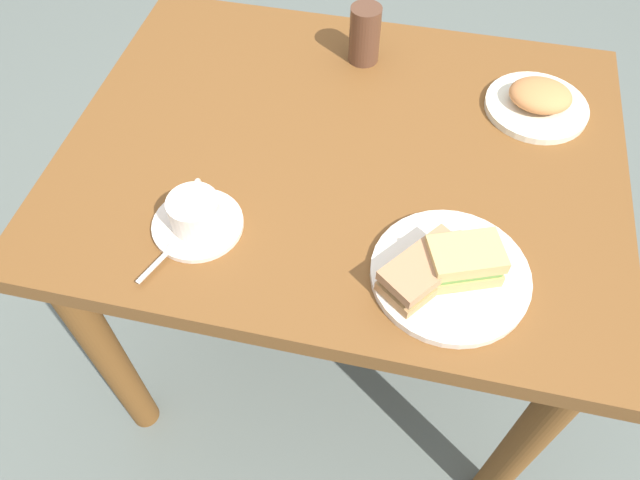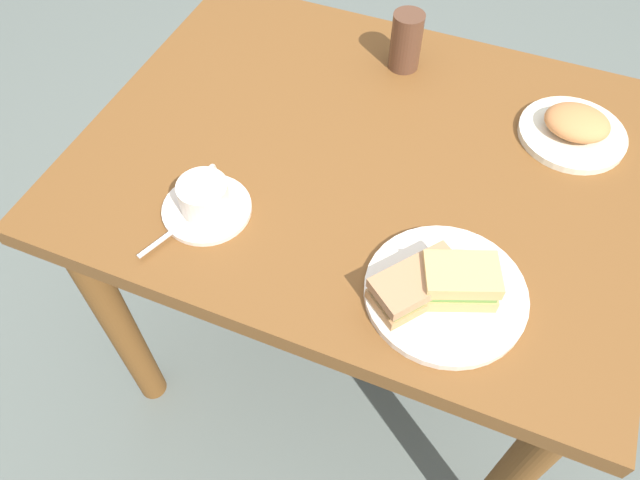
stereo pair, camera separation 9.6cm
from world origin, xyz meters
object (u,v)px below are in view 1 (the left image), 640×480
(sandwich_back, at_px, (424,270))
(drinking_glass, at_px, (365,34))
(sandwich_plate, at_px, (450,275))
(coffee_saucer, at_px, (198,224))
(side_plate, at_px, (536,107))
(dining_table, at_px, (341,192))
(spoon, at_px, (166,254))
(coffee_cup, at_px, (195,211))
(sandwich_front, at_px, (464,261))

(sandwich_back, bearing_deg, drinking_glass, -70.70)
(sandwich_plate, bearing_deg, coffee_saucer, -1.38)
(side_plate, distance_m, drinking_glass, 0.37)
(dining_table, xyz_separation_m, spoon, (0.23, 0.31, 0.14))
(coffee_saucer, xyz_separation_m, drinking_glass, (-0.19, -0.51, 0.06))
(coffee_cup, height_order, drinking_glass, drinking_glass)
(sandwich_front, distance_m, drinking_glass, 0.57)
(sandwich_front, height_order, spoon, sandwich_front)
(sandwich_plate, distance_m, spoon, 0.46)
(dining_table, relative_size, sandwich_plate, 4.11)
(sandwich_plate, bearing_deg, side_plate, -106.71)
(sandwich_plate, height_order, spoon, spoon)
(sandwich_back, relative_size, side_plate, 0.77)
(sandwich_plate, xyz_separation_m, side_plate, (-0.13, -0.43, 0.00))
(sandwich_front, relative_size, side_plate, 0.65)
(coffee_cup, distance_m, side_plate, 0.70)
(sandwich_plate, height_order, coffee_saucer, sandwich_plate)
(sandwich_back, relative_size, coffee_cup, 1.40)
(coffee_saucer, relative_size, side_plate, 0.77)
(sandwich_plate, relative_size, sandwich_back, 1.64)
(sandwich_back, xyz_separation_m, side_plate, (-0.17, -0.45, -0.03))
(coffee_saucer, bearing_deg, dining_table, -130.48)
(coffee_cup, relative_size, drinking_glass, 0.92)
(sandwich_plate, height_order, side_plate, same)
(sandwich_plate, bearing_deg, dining_table, -48.20)
(sandwich_back, distance_m, spoon, 0.41)
(sandwich_front, relative_size, coffee_saucer, 0.84)
(sandwich_plate, distance_m, drinking_glass, 0.57)
(dining_table, height_order, coffee_saucer, coffee_saucer)
(sandwich_plate, height_order, drinking_glass, drinking_glass)
(spoon, bearing_deg, sandwich_front, -171.88)
(sandwich_plate, height_order, coffee_cup, coffee_cup)
(sandwich_plate, distance_m, coffee_cup, 0.43)
(sandwich_back, xyz_separation_m, coffee_saucer, (0.38, -0.03, -0.03))
(sandwich_plate, xyz_separation_m, spoon, (0.45, 0.06, 0.01))
(dining_table, xyz_separation_m, sandwich_back, (-0.18, 0.27, 0.17))
(sandwich_front, xyz_separation_m, sandwich_back, (0.06, 0.03, -0.01))
(sandwich_front, xyz_separation_m, drinking_glass, (0.25, -0.51, 0.02))
(dining_table, relative_size, coffee_cup, 9.40)
(dining_table, relative_size, side_plate, 5.19)
(coffee_saucer, distance_m, drinking_glass, 0.54)
(side_plate, bearing_deg, coffee_saucer, 37.32)
(side_plate, height_order, drinking_glass, drinking_glass)
(coffee_saucer, height_order, drinking_glass, drinking_glass)
(dining_table, distance_m, sandwich_front, 0.38)
(sandwich_front, height_order, drinking_glass, drinking_glass)
(sandwich_plate, xyz_separation_m, coffee_saucer, (0.42, -0.01, -0.00))
(sandwich_front, distance_m, coffee_cup, 0.44)
(dining_table, height_order, drinking_glass, drinking_glass)
(coffee_saucer, relative_size, coffee_cup, 1.39)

